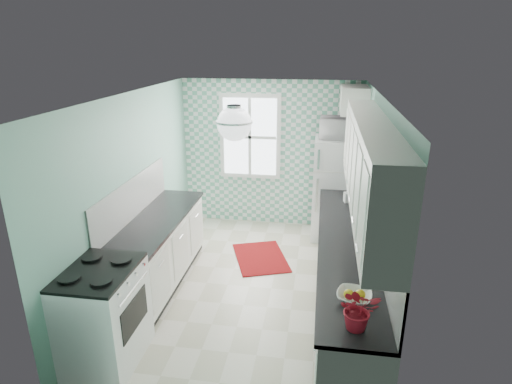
% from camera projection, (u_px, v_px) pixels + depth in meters
% --- Properties ---
extents(floor, '(3.00, 4.40, 0.02)m').
position_uv_depth(floor, '(249.00, 287.00, 5.68)').
color(floor, silver).
rests_on(floor, ground).
extents(ceiling, '(3.00, 4.40, 0.02)m').
position_uv_depth(ceiling, '(248.00, 94.00, 4.84)').
color(ceiling, white).
rests_on(ceiling, wall_back).
extents(wall_back, '(3.00, 0.02, 2.50)m').
position_uv_depth(wall_back, '(271.00, 154.00, 7.32)').
color(wall_back, '#7AB4A1').
rests_on(wall_back, floor).
extents(wall_front, '(3.00, 0.02, 2.50)m').
position_uv_depth(wall_front, '(199.00, 300.00, 3.20)').
color(wall_front, '#7AB4A1').
rests_on(wall_front, floor).
extents(wall_left, '(0.02, 4.40, 2.50)m').
position_uv_depth(wall_left, '(133.00, 192.00, 5.48)').
color(wall_left, '#7AB4A1').
rests_on(wall_left, floor).
extents(wall_right, '(0.02, 4.40, 2.50)m').
position_uv_depth(wall_right, '(375.00, 205.00, 5.04)').
color(wall_right, '#7AB4A1').
rests_on(wall_right, floor).
extents(accent_wall, '(3.00, 0.01, 2.50)m').
position_uv_depth(accent_wall, '(271.00, 154.00, 7.30)').
color(accent_wall, '#62AE93').
rests_on(accent_wall, wall_back).
extents(window, '(1.04, 0.05, 1.44)m').
position_uv_depth(window, '(250.00, 137.00, 7.22)').
color(window, white).
rests_on(window, wall_back).
extents(backsplash_right, '(0.02, 3.60, 0.51)m').
position_uv_depth(backsplash_right, '(376.00, 223.00, 4.69)').
color(backsplash_right, white).
rests_on(backsplash_right, wall_right).
extents(backsplash_left, '(0.02, 2.15, 0.51)m').
position_uv_depth(backsplash_left, '(133.00, 198.00, 5.43)').
color(backsplash_left, white).
rests_on(backsplash_left, wall_left).
extents(upper_cabinets_right, '(0.33, 3.20, 0.90)m').
position_uv_depth(upper_cabinets_right, '(369.00, 166.00, 4.29)').
color(upper_cabinets_right, white).
rests_on(upper_cabinets_right, wall_right).
extents(upper_cabinet_fridge, '(0.40, 0.74, 0.40)m').
position_uv_depth(upper_cabinet_fridge, '(354.00, 99.00, 6.44)').
color(upper_cabinet_fridge, white).
rests_on(upper_cabinet_fridge, wall_right).
extents(ceiling_light, '(0.34, 0.34, 0.35)m').
position_uv_depth(ceiling_light, '(234.00, 123.00, 4.16)').
color(ceiling_light, silver).
rests_on(ceiling_light, ceiling).
extents(base_cabinets_right, '(0.60, 3.60, 0.90)m').
position_uv_depth(base_cabinets_right, '(345.00, 280.00, 4.98)').
color(base_cabinets_right, white).
rests_on(base_cabinets_right, floor).
extents(countertop_right, '(0.63, 3.60, 0.04)m').
position_uv_depth(countertop_right, '(346.00, 244.00, 4.83)').
color(countertop_right, black).
rests_on(countertop_right, base_cabinets_right).
extents(base_cabinets_left, '(0.60, 2.15, 0.90)m').
position_uv_depth(base_cabinets_left, '(159.00, 252.00, 5.63)').
color(base_cabinets_left, white).
rests_on(base_cabinets_left, floor).
extents(countertop_left, '(0.63, 2.15, 0.04)m').
position_uv_depth(countertop_left, '(157.00, 220.00, 5.47)').
color(countertop_left, black).
rests_on(countertop_left, base_cabinets_left).
extents(fridge, '(0.72, 0.72, 1.65)m').
position_uv_depth(fridge, '(335.00, 189.00, 6.89)').
color(fridge, silver).
rests_on(fridge, floor).
extents(stove, '(0.68, 0.85, 1.02)m').
position_uv_depth(stove, '(103.00, 315.00, 4.22)').
color(stove, silver).
rests_on(stove, floor).
extents(sink, '(0.56, 0.47, 0.53)m').
position_uv_depth(sink, '(344.00, 209.00, 5.81)').
color(sink, silver).
rests_on(sink, countertop_right).
extents(rug, '(1.01, 1.19, 0.02)m').
position_uv_depth(rug, '(261.00, 258.00, 6.42)').
color(rug, '#6B0B00').
rests_on(rug, floor).
extents(dish_towel, '(0.10, 0.26, 0.40)m').
position_uv_depth(dish_towel, '(319.00, 234.00, 6.11)').
color(dish_towel, '#55BB9A').
rests_on(dish_towel, base_cabinets_right).
extents(fruit_bowl, '(0.35, 0.35, 0.08)m').
position_uv_depth(fruit_bowl, '(354.00, 297.00, 3.72)').
color(fruit_bowl, white).
rests_on(fruit_bowl, countertop_right).
extents(potted_plant, '(0.36, 0.32, 0.35)m').
position_uv_depth(potted_plant, '(359.00, 309.00, 3.32)').
color(potted_plant, '#B40B21').
rests_on(potted_plant, countertop_right).
extents(soap_bottle, '(0.12, 0.12, 0.21)m').
position_uv_depth(soap_bottle, '(348.00, 195.00, 5.99)').
color(soap_bottle, '#8FA3B4').
rests_on(soap_bottle, countertop_right).
extents(microwave, '(0.61, 0.43, 0.33)m').
position_uv_depth(microwave, '(339.00, 128.00, 6.56)').
color(microwave, silver).
rests_on(microwave, fridge).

